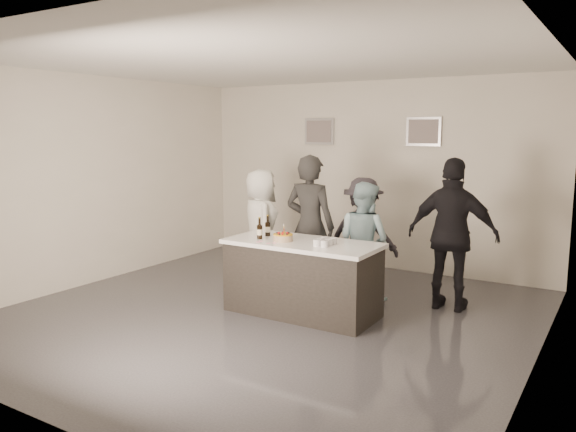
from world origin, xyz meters
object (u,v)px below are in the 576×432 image
at_px(person_guest_right, 453,235).
at_px(cake, 283,238).
at_px(beer_bottle_b, 260,228).
at_px(person_main_blue, 364,241).
at_px(beer_bottle_a, 268,226).
at_px(person_guest_back, 363,234).
at_px(bar_counter, 302,278).
at_px(person_guest_left, 261,225).
at_px(person_main_black, 310,226).

bearing_deg(person_guest_right, cake, 34.40).
bearing_deg(beer_bottle_b, person_main_blue, 51.66).
height_order(cake, beer_bottle_a, beer_bottle_a).
relative_size(beer_bottle_a, beer_bottle_b, 1.00).
distance_m(beer_bottle_b, person_guest_back, 1.71).
height_order(bar_counter, person_guest_right, person_guest_right).
relative_size(person_main_blue, person_guest_back, 0.99).
distance_m(cake, person_guest_left, 1.57).
bearing_deg(person_guest_back, person_guest_right, 165.55).
bearing_deg(bar_counter, person_guest_left, 141.87).
relative_size(cake, person_main_blue, 0.15).
bearing_deg(person_main_blue, person_guest_back, -47.76).
height_order(beer_bottle_a, person_main_blue, person_main_blue).
xyz_separation_m(bar_counter, beer_bottle_b, (-0.52, -0.14, 0.58)).
xyz_separation_m(beer_bottle_b, person_main_black, (0.22, 0.87, -0.08)).
distance_m(bar_counter, person_guest_back, 1.45).
relative_size(bar_counter, person_main_blue, 1.19).
height_order(beer_bottle_b, person_main_black, person_main_black).
xyz_separation_m(bar_counter, person_guest_back, (0.16, 1.40, 0.34)).
relative_size(bar_counter, person_guest_right, 0.98).
distance_m(bar_counter, person_guest_left, 1.70).
bearing_deg(person_main_blue, person_guest_right, -155.99).
bearing_deg(person_main_blue, beer_bottle_a, 61.27).
distance_m(beer_bottle_b, person_main_blue, 1.45).
height_order(cake, person_guest_back, person_guest_back).
xyz_separation_m(bar_counter, person_main_blue, (0.36, 0.98, 0.33)).
xyz_separation_m(cake, person_main_blue, (0.57, 1.08, -0.16)).
height_order(bar_counter, beer_bottle_a, beer_bottle_a).
distance_m(person_guest_right, person_guest_back, 1.36).
bearing_deg(person_guest_back, cake, 73.51).
bearing_deg(person_guest_back, person_main_blue, 113.09).
bearing_deg(person_guest_left, person_main_black, -152.63).
height_order(person_main_black, person_guest_right, person_main_black).
distance_m(beer_bottle_a, person_guest_left, 1.23).
bearing_deg(beer_bottle_b, beer_bottle_a, 96.66).
bearing_deg(person_main_blue, person_guest_left, 14.92).
distance_m(bar_counter, person_main_blue, 1.09).
height_order(bar_counter, person_guest_back, person_guest_back).
distance_m(person_guest_left, person_guest_right, 2.79).
height_order(beer_bottle_a, person_guest_back, person_guest_back).
height_order(cake, person_main_black, person_main_black).
relative_size(beer_bottle_a, person_main_blue, 0.17).
height_order(bar_counter, beer_bottle_b, beer_bottle_b).
bearing_deg(person_guest_left, person_guest_right, -133.79).
relative_size(person_guest_left, person_guest_back, 1.05).
bearing_deg(bar_counter, person_guest_back, 83.47).
bearing_deg(beer_bottle_a, bar_counter, -7.44).
relative_size(person_main_black, person_guest_left, 1.15).
height_order(beer_bottle_b, person_guest_right, person_guest_right).
relative_size(person_main_blue, person_guest_right, 0.82).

